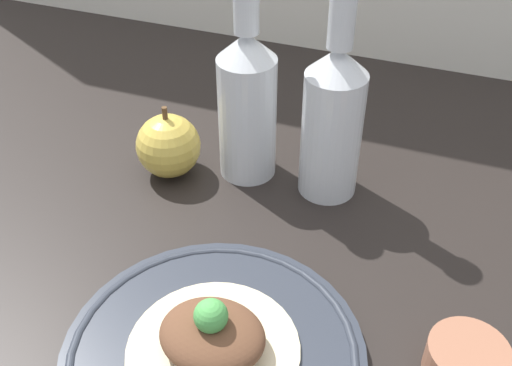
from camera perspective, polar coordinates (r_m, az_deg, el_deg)
name	(u,v)px	position (r cm, az deg, el deg)	size (l,w,h in cm)	color
ground_plane	(269,282)	(65.43, 1.22, -9.38)	(180.00, 110.00, 4.00)	black
plate	(214,354)	(56.30, -4.06, -15.90)	(27.62, 27.62, 1.55)	#2D333D
plated_food	(212,338)	(54.43, -4.17, -14.47)	(15.66, 15.66, 6.33)	beige
cider_bottle_left	(247,98)	(71.10, -0.85, 8.06)	(7.06, 7.06, 28.22)	silver
cider_bottle_right	(333,115)	(68.53, 7.35, 6.46)	(7.06, 7.06, 28.22)	silver
apple	(168,146)	(75.04, -8.35, 3.52)	(8.03, 8.03, 9.56)	gold
dipping_bowl	(466,362)	(57.55, 19.37, -15.75)	(7.15, 7.15, 3.52)	#996047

